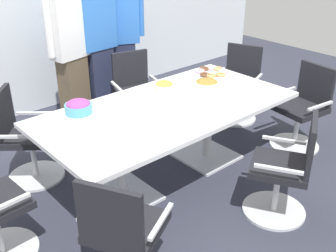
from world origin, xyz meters
TOP-DOWN VIEW (x-y plane):
  - ground_plane at (0.00, 0.00)m, footprint 10.00×10.00m
  - conference_table at (0.00, 0.00)m, footprint 2.40×1.20m
  - office_chair_0 at (0.34, -1.08)m, footprint 0.74×0.74m
  - office_chair_1 at (1.52, -0.49)m, footprint 0.61×0.61m
  - office_chair_2 at (1.56, 0.44)m, footprint 0.70×0.70m
  - office_chair_3 at (0.43, 1.07)m, footprint 0.67×0.67m
  - office_chair_4 at (-1.03, 0.88)m, footprint 0.76×0.76m
  - office_chair_6 at (-1.12, -0.82)m, footprint 0.73×0.73m
  - person_standing_0 at (-0.07, 1.61)m, footprint 0.61×0.31m
  - person_standing_1 at (0.30, 1.62)m, footprint 0.61×0.25m
  - person_standing_2 at (0.72, 1.72)m, footprint 0.58×0.39m
  - snack_bowl_chips_yellow at (0.23, 0.31)m, footprint 0.19×0.19m
  - snack_bowl_pretzels at (0.62, 0.11)m, footprint 0.25×0.25m
  - snack_bowl_candy_mix at (-0.68, 0.42)m, footprint 0.24×0.24m
  - donut_platter at (0.95, 0.35)m, footprint 0.36×0.36m
  - napkin_pile at (0.70, -0.40)m, footprint 0.20×0.20m

SIDE VIEW (x-z plane):
  - ground_plane at x=0.00m, z-range -0.01..0.00m
  - office_chair_0 at x=0.34m, z-range -0.05..0.86m
  - office_chair_1 at x=1.52m, z-range -0.05..0.86m
  - office_chair_2 at x=1.56m, z-range -0.05..0.86m
  - office_chair_3 at x=0.43m, z-range -0.05..0.86m
  - office_chair_4 at x=-1.03m, z-range -0.05..0.86m
  - office_chair_6 at x=-1.12m, z-range -0.05..0.86m
  - conference_table at x=0.00m, z-range 0.25..1.00m
  - donut_platter at x=0.95m, z-range 0.75..0.79m
  - napkin_pile at x=0.70m, z-range 0.75..0.83m
  - snack_bowl_pretzels at x=0.62m, z-range 0.75..0.83m
  - snack_bowl_chips_yellow at x=0.23m, z-range 0.75..0.85m
  - snack_bowl_candy_mix at x=-0.68m, z-range 0.75..0.87m
  - person_standing_0 at x=-0.07m, z-range 0.04..1.85m
  - person_standing_2 at x=0.72m, z-range 0.05..1.87m
  - person_standing_1 at x=0.30m, z-range 0.05..1.93m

